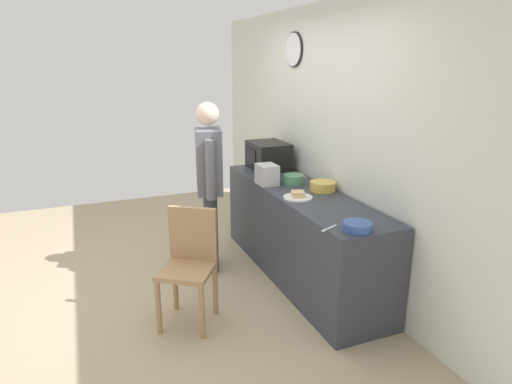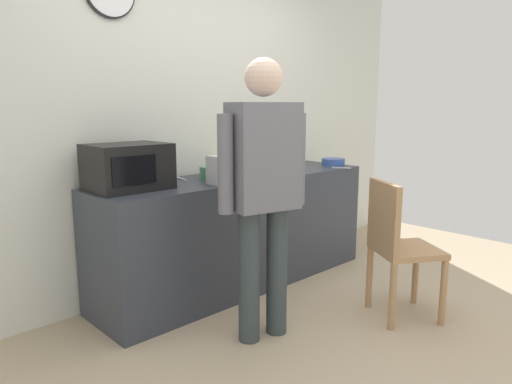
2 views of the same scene
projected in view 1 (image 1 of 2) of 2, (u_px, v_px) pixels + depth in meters
name	position (u px, v px, depth m)	size (l,w,h in m)	color
ground_plane	(174.00, 287.00, 4.22)	(6.00, 6.00, 0.00)	tan
back_wall	(326.00, 140.00, 4.42)	(5.40, 0.13, 2.60)	silver
kitchen_counter	(300.00, 233.00, 4.34)	(2.39, 0.62, 0.89)	#333842
microwave	(268.00, 156.00, 5.00)	(0.50, 0.39, 0.30)	black
sandwich_plate	(298.00, 196.00, 3.96)	(0.26, 0.26, 0.07)	white
salad_bowl	(357.00, 226.00, 3.21)	(0.21, 0.21, 0.06)	#33519E
cereal_bowl	(323.00, 186.00, 4.19)	(0.24, 0.24, 0.09)	gold
mixing_bowl	(294.00, 179.00, 4.41)	(0.21, 0.21, 0.09)	#4C8E60
toaster	(267.00, 174.00, 4.38)	(0.22, 0.18, 0.20)	silver
fork_utensil	(298.00, 177.00, 4.65)	(0.17, 0.02, 0.01)	silver
spoon_utensil	(329.00, 228.00, 3.25)	(0.17, 0.02, 0.01)	silver
person_standing	(209.00, 175.00, 4.34)	(0.58, 0.32, 1.70)	#323D41
wooden_chair	(190.00, 260.00, 3.57)	(0.55, 0.55, 0.94)	#A87F56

